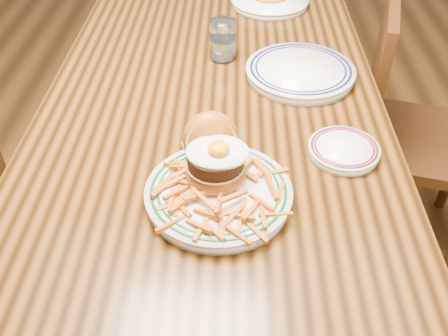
{
  "coord_description": "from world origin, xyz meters",
  "views": [
    {
      "loc": [
        0.06,
        -1.11,
        1.44
      ],
      "look_at": [
        0.04,
        -0.42,
        0.84
      ],
      "focal_mm": 40.0,
      "sensor_mm": 36.0,
      "label": 1
    }
  ],
  "objects_px": {
    "table": "(214,114)",
    "side_plate": "(344,150)",
    "chair_right": "(404,126)",
    "main_plate": "(217,180)"
  },
  "relations": [
    {
      "from": "table",
      "to": "side_plate",
      "type": "bearing_deg",
      "value": -42.72
    },
    {
      "from": "chair_right",
      "to": "main_plate",
      "type": "distance_m",
      "value": 0.92
    },
    {
      "from": "chair_right",
      "to": "main_plate",
      "type": "xyz_separation_m",
      "value": [
        -0.59,
        -0.62,
        0.32
      ]
    },
    {
      "from": "table",
      "to": "side_plate",
      "type": "distance_m",
      "value": 0.41
    },
    {
      "from": "chair_right",
      "to": "main_plate",
      "type": "relative_size",
      "value": 2.9
    },
    {
      "from": "table",
      "to": "side_plate",
      "type": "relative_size",
      "value": 10.43
    },
    {
      "from": "table",
      "to": "main_plate",
      "type": "height_order",
      "value": "main_plate"
    },
    {
      "from": "side_plate",
      "to": "table",
      "type": "bearing_deg",
      "value": 121.3
    },
    {
      "from": "main_plate",
      "to": "side_plate",
      "type": "relative_size",
      "value": 1.97
    },
    {
      "from": "chair_right",
      "to": "side_plate",
      "type": "distance_m",
      "value": 0.66
    }
  ]
}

